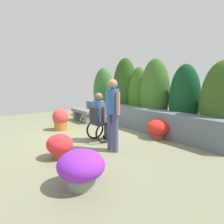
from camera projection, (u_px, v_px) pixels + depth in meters
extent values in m
plane|color=#76785A|center=(89.00, 137.00, 5.96)|extent=(11.43, 11.43, 0.00)
cube|color=slate|center=(138.00, 118.00, 7.02)|extent=(6.29, 0.54, 0.74)
ellipsoid|color=#366D2D|center=(104.00, 92.00, 9.71)|extent=(1.25, 0.88, 2.27)
ellipsoid|color=#244A16|center=(125.00, 90.00, 8.36)|extent=(1.20, 0.84, 2.57)
ellipsoid|color=#316019|center=(138.00, 96.00, 7.74)|extent=(0.92, 0.65, 2.16)
ellipsoid|color=#336020|center=(154.00, 94.00, 7.02)|extent=(1.16, 0.81, 2.40)
ellipsoid|color=#0E3D1C|center=(184.00, 100.00, 6.16)|extent=(1.01, 0.71, 2.15)
ellipsoid|color=#32551A|center=(222.00, 103.00, 5.20)|extent=(1.13, 0.79, 2.16)
cube|color=slate|center=(78.00, 115.00, 8.74)|extent=(0.20, 0.38, 0.39)
cube|color=slate|center=(89.00, 119.00, 7.94)|extent=(0.20, 0.38, 0.39)
cube|color=slate|center=(83.00, 111.00, 8.30)|extent=(1.35, 0.44, 0.12)
cube|color=black|center=(100.00, 123.00, 5.55)|extent=(0.40, 0.40, 0.06)
cube|color=black|center=(94.00, 115.00, 5.41)|extent=(0.40, 0.04, 0.40)
cube|color=black|center=(109.00, 135.00, 5.79)|extent=(0.28, 0.12, 0.03)
torus|color=black|center=(95.00, 129.00, 5.77)|extent=(0.05, 0.56, 0.56)
torus|color=black|center=(104.00, 133.00, 5.39)|extent=(0.05, 0.56, 0.56)
cylinder|color=black|center=(104.00, 137.00, 5.87)|extent=(0.03, 0.10, 0.10)
cylinder|color=black|center=(110.00, 139.00, 5.65)|extent=(0.03, 0.10, 0.10)
cube|color=#374376|center=(103.00, 119.00, 5.59)|extent=(0.30, 0.40, 0.16)
cube|color=#374376|center=(109.00, 130.00, 5.76)|extent=(0.26, 0.14, 0.43)
cylinder|color=#385F94|center=(99.00, 110.00, 5.48)|extent=(0.30, 0.30, 0.50)
cylinder|color=brown|center=(97.00, 112.00, 5.68)|extent=(0.08, 0.08, 0.40)
cylinder|color=brown|center=(105.00, 114.00, 5.38)|extent=(0.08, 0.08, 0.40)
sphere|color=brown|center=(99.00, 97.00, 5.43)|extent=(0.22, 0.22, 0.22)
cylinder|color=#42476B|center=(110.00, 132.00, 4.83)|extent=(0.14, 0.14, 0.89)
cylinder|color=#42476B|center=(115.00, 133.00, 4.67)|extent=(0.14, 0.14, 0.89)
cylinder|color=#2C609D|center=(113.00, 101.00, 4.64)|extent=(0.30, 0.30, 0.57)
cylinder|color=#AD745D|center=(108.00, 102.00, 4.81)|extent=(0.09, 0.09, 0.51)
cylinder|color=#AD745D|center=(118.00, 103.00, 4.48)|extent=(0.09, 0.09, 0.51)
sphere|color=#AD745D|center=(113.00, 84.00, 4.58)|extent=(0.22, 0.22, 0.22)
cylinder|color=gray|center=(81.00, 180.00, 3.15)|extent=(0.44, 0.44, 0.22)
ellipsoid|color=#266B17|center=(81.00, 169.00, 3.12)|extent=(0.48, 0.48, 0.16)
ellipsoid|color=purple|center=(81.00, 165.00, 3.11)|extent=(0.74, 0.74, 0.47)
cylinder|color=#9B3D30|center=(60.00, 154.00, 4.34)|extent=(0.33, 0.33, 0.19)
ellipsoid|color=#306827|center=(60.00, 147.00, 4.32)|extent=(0.36, 0.36, 0.15)
ellipsoid|color=red|center=(60.00, 144.00, 4.31)|extent=(0.56, 0.56, 0.43)
cylinder|color=#A4443A|center=(158.00, 135.00, 5.87)|extent=(0.36, 0.36, 0.19)
ellipsoid|color=#306330|center=(158.00, 130.00, 5.85)|extent=(0.40, 0.40, 0.16)
ellipsoid|color=red|center=(159.00, 128.00, 5.84)|extent=(0.68, 0.68, 0.46)
cylinder|color=#BF6929|center=(61.00, 126.00, 6.87)|extent=(0.43, 0.43, 0.28)
ellipsoid|color=#2C611E|center=(61.00, 120.00, 6.84)|extent=(0.48, 0.48, 0.20)
ellipsoid|color=#D83C3D|center=(60.00, 117.00, 6.82)|extent=(0.52, 0.52, 0.58)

